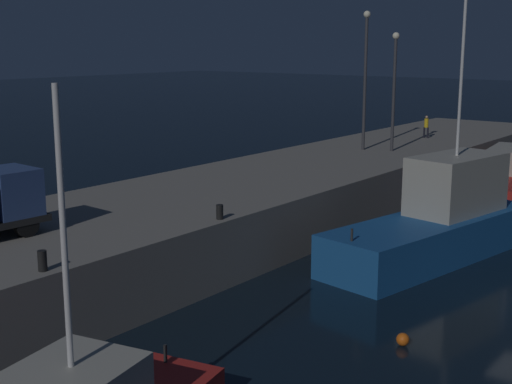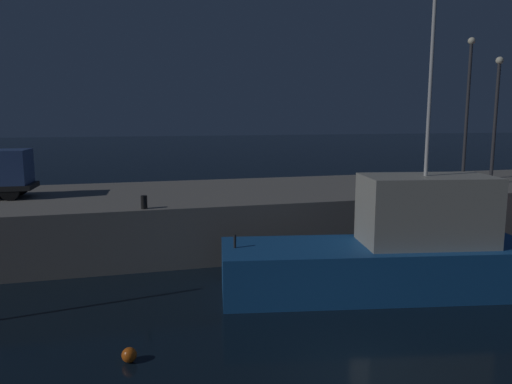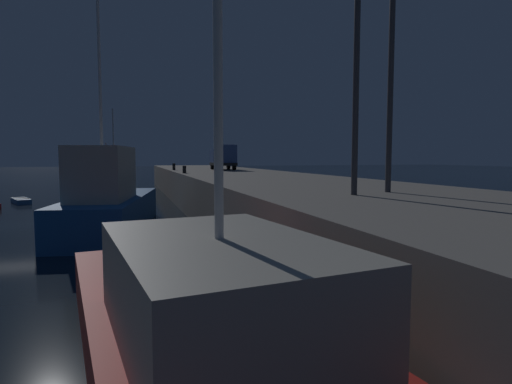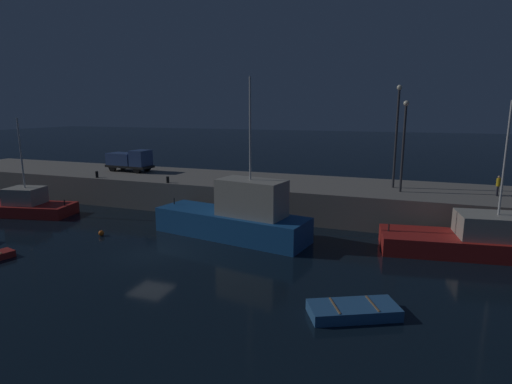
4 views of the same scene
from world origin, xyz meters
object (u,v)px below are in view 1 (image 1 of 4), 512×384
(fishing_trawler_red, at_px, (439,222))
(lamp_post_east, at_px, (394,82))
(fishing_boat_blue, at_px, (511,176))
(lamp_post_west, at_px, (365,71))
(bollard_central, at_px, (42,261))
(bollard_west, at_px, (220,212))
(mooring_buoy_near, at_px, (403,339))
(dockworker, at_px, (426,125))

(fishing_trawler_red, height_order, lamp_post_east, fishing_trawler_red)
(fishing_boat_blue, height_order, lamp_post_east, lamp_post_east)
(fishing_boat_blue, relative_size, lamp_post_west, 1.39)
(bollard_central, bearing_deg, fishing_trawler_red, -16.87)
(lamp_post_west, xyz_separation_m, bollard_west, (-19.73, -4.66, -4.74))
(fishing_trawler_red, distance_m, bollard_west, 10.56)
(fishing_boat_blue, xyz_separation_m, bollard_west, (-25.56, 3.01, 2.02))
(mooring_buoy_near, height_order, bollard_west, bollard_west)
(fishing_trawler_red, xyz_separation_m, bollard_west, (-9.09, 5.18, 1.43))
(fishing_boat_blue, xyz_separation_m, bollard_central, (-33.74, 3.07, 2.05))
(lamp_post_east, bearing_deg, fishing_boat_blue, -48.88)
(lamp_post_east, bearing_deg, fishing_trawler_red, -144.23)
(fishing_trawler_red, relative_size, lamp_post_east, 1.68)
(fishing_trawler_red, bearing_deg, bollard_west, 150.34)
(fishing_boat_blue, bearing_deg, mooring_buoy_near, -168.61)
(lamp_post_west, relative_size, bollard_west, 14.99)
(mooring_buoy_near, bearing_deg, fishing_boat_blue, 11.39)
(mooring_buoy_near, height_order, dockworker, dockworker)
(mooring_buoy_near, bearing_deg, fishing_trawler_red, 17.65)
(lamp_post_west, distance_m, bollard_west, 20.82)
(lamp_post_west, height_order, dockworker, lamp_post_west)
(mooring_buoy_near, xyz_separation_m, bollard_west, (0.79, 8.32, 2.84))
(mooring_buoy_near, relative_size, bollard_west, 0.72)
(dockworker, xyz_separation_m, bollard_west, (-27.58, -3.89, -0.62))
(fishing_boat_blue, distance_m, bollard_west, 25.81)
(fishing_boat_blue, relative_size, lamp_post_east, 1.64)
(mooring_buoy_near, bearing_deg, lamp_post_west, 32.32)
(bollard_central, bearing_deg, lamp_post_east, 5.76)
(bollard_west, distance_m, bollard_central, 8.18)
(fishing_trawler_red, distance_m, dockworker, 20.69)
(lamp_post_east, xyz_separation_m, dockworker, (7.22, 0.95, -3.44))
(bollard_west, xyz_separation_m, bollard_central, (-8.18, 0.06, 0.03))
(dockworker, height_order, bollard_west, dockworker)
(fishing_trawler_red, xyz_separation_m, mooring_buoy_near, (-9.88, -3.14, -1.40))
(fishing_boat_blue, height_order, dockworker, fishing_boat_blue)
(mooring_buoy_near, distance_m, bollard_west, 8.82)
(fishing_boat_blue, relative_size, mooring_buoy_near, 28.85)
(mooring_buoy_near, relative_size, bollard_central, 0.66)
(fishing_trawler_red, distance_m, fishing_boat_blue, 16.62)
(fishing_trawler_red, height_order, mooring_buoy_near, fishing_trawler_red)
(bollard_central, bearing_deg, dockworker, 6.11)
(lamp_post_west, distance_m, lamp_post_east, 1.95)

